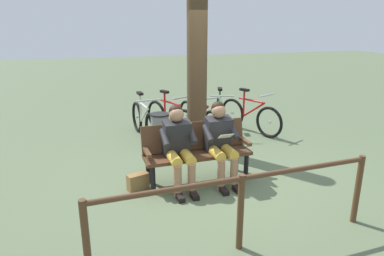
# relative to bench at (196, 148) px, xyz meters

# --- Properties ---
(ground_plane) EXTENTS (40.00, 40.00, 0.00)m
(ground_plane) POSITION_rel_bench_xyz_m (-0.27, 0.06, -0.51)
(ground_plane) COLOR #566647
(bench) EXTENTS (1.61, 0.52, 0.87)m
(bench) POSITION_rel_bench_xyz_m (0.00, 0.00, 0.00)
(bench) COLOR #51331E
(bench) RESTS_ON ground
(person_reading) EXTENTS (0.50, 0.77, 1.20)m
(person_reading) POSITION_rel_bench_xyz_m (-0.32, 0.16, 0.16)
(person_reading) COLOR #262628
(person_reading) RESTS_ON ground
(person_companion) EXTENTS (0.50, 0.77, 1.20)m
(person_companion) POSITION_rel_bench_xyz_m (0.32, 0.17, 0.16)
(person_companion) COLOR #262628
(person_companion) RESTS_ON ground
(handbag) EXTENTS (0.33, 0.23, 0.24)m
(handbag) POSITION_rel_bench_xyz_m (0.90, 0.11, -0.39)
(handbag) COLOR olive
(handbag) RESTS_ON ground
(tree_trunk) EXTENTS (0.36, 0.36, 3.02)m
(tree_trunk) POSITION_rel_bench_xyz_m (-0.41, -1.28, 1.00)
(tree_trunk) COLOR #4C3823
(tree_trunk) RESTS_ON ground
(litter_bin) EXTENTS (0.34, 0.34, 0.74)m
(litter_bin) POSITION_rel_bench_xyz_m (0.29, -1.26, -0.14)
(litter_bin) COLOR slate
(litter_bin) RESTS_ON ground
(bicycle_orange) EXTENTS (0.77, 1.55, 0.94)m
(bicycle_orange) POSITION_rel_bench_xyz_m (-1.82, -1.93, -0.15)
(bicycle_orange) COLOR black
(bicycle_orange) RESTS_ON ground
(bicycle_purple) EXTENTS (0.63, 1.62, 0.94)m
(bicycle_purple) POSITION_rel_bench_xyz_m (-1.21, -2.15, -0.15)
(bicycle_purple) COLOR black
(bicycle_purple) RESTS_ON ground
(bicycle_red) EXTENTS (0.55, 1.65, 0.94)m
(bicycle_red) POSITION_rel_bench_xyz_m (-0.68, -2.00, -0.15)
(bicycle_red) COLOR black
(bicycle_red) RESTS_ON ground
(bicycle_silver) EXTENTS (0.75, 1.56, 0.94)m
(bicycle_silver) POSITION_rel_bench_xyz_m (-0.12, -2.21, -0.15)
(bicycle_silver) COLOR black
(bicycle_silver) RESTS_ON ground
(bicycle_blue) EXTENTS (0.48, 1.67, 0.94)m
(bicycle_blue) POSITION_rel_bench_xyz_m (0.45, -2.17, -0.15)
(bicycle_blue) COLOR black
(bicycle_blue) RESTS_ON ground
(railing_fence) EXTENTS (3.13, 0.23, 0.85)m
(railing_fence) POSITION_rel_bench_xyz_m (0.07, 1.77, 0.09)
(railing_fence) COLOR #51331E
(railing_fence) RESTS_ON ground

